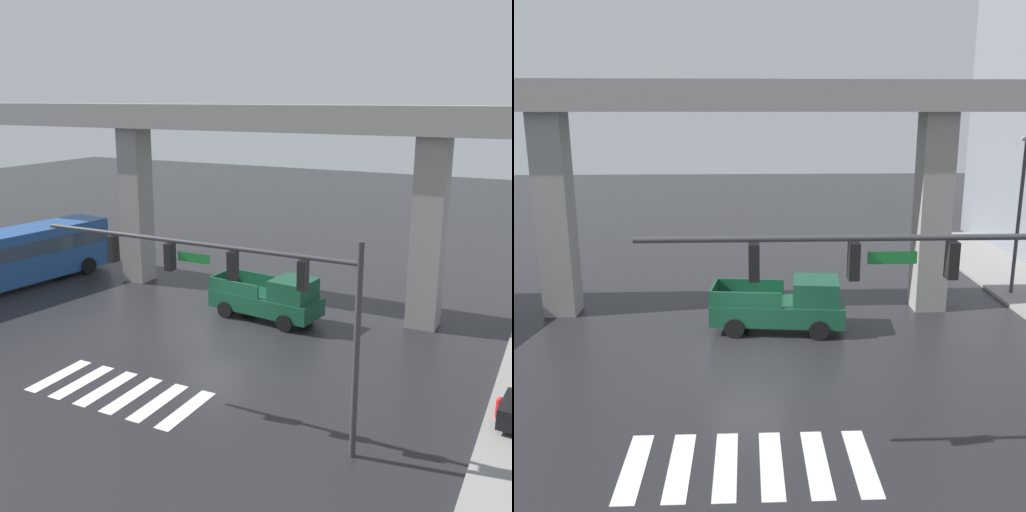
{
  "view_description": "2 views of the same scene",
  "coord_description": "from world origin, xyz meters",
  "views": [
    {
      "loc": [
        13.09,
        -21.29,
        9.79
      ],
      "look_at": [
        0.67,
        2.65,
        2.86
      ],
      "focal_mm": 43.46,
      "sensor_mm": 36.0,
      "label": 1
    },
    {
      "loc": [
        0.01,
        -18.52,
        8.3
      ],
      "look_at": [
        0.88,
        2.69,
        2.95
      ],
      "focal_mm": 40.47,
      "sensor_mm": 36.0,
      "label": 2
    }
  ],
  "objects": [
    {
      "name": "pickup_truck",
      "position": [
        1.49,
        2.56,
        0.99
      ],
      "size": [
        5.28,
        2.51,
        2.08
      ],
      "color": "#14472D",
      "rests_on": "ground"
    },
    {
      "name": "fire_hydrant",
      "position": [
        11.79,
        -2.42,
        0.43
      ],
      "size": [
        0.24,
        0.24,
        0.85
      ],
      "color": "red",
      "rests_on": "ground"
    },
    {
      "name": "crosswalk_stripes",
      "position": [
        -0.0,
        -6.25,
        0.01
      ],
      "size": [
        6.05,
        2.8,
        0.01
      ],
      "color": "silver",
      "rests_on": "ground"
    },
    {
      "name": "ground_plane",
      "position": [
        0.0,
        0.0,
        0.0
      ],
      "size": [
        120.0,
        120.0,
        0.0
      ],
      "primitive_type": "plane",
      "color": "#232326"
    },
    {
      "name": "city_bus",
      "position": [
        -12.86,
        0.95,
        1.72
      ],
      "size": [
        4.08,
        11.05,
        2.99
      ],
      "color": "#234C8C",
      "rests_on": "ground"
    },
    {
      "name": "elevated_overpass",
      "position": [
        0.0,
        4.95,
        8.12
      ],
      "size": [
        58.45,
        2.15,
        9.46
      ],
      "color": "gray",
      "rests_on": "ground"
    },
    {
      "name": "traffic_signal_mast",
      "position": [
        4.71,
        -6.31,
        4.66
      ],
      "size": [
        10.89,
        0.32,
        6.2
      ],
      "color": "#38383D",
      "rests_on": "ground"
    }
  ]
}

